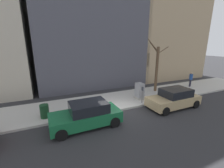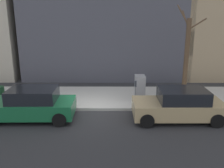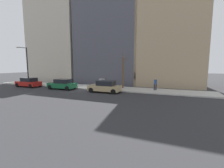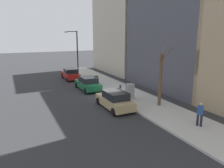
# 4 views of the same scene
# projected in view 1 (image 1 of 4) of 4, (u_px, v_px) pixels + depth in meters

# --- Properties ---
(ground_plane) EXTENTS (120.00, 120.00, 0.00)m
(ground_plane) POSITION_uv_depth(u_px,v_px,m) (119.00, 111.00, 11.24)
(ground_plane) COLOR #2B2B2D
(sidewalk) EXTENTS (4.00, 36.00, 0.15)m
(sidewalk) POSITION_uv_depth(u_px,v_px,m) (108.00, 101.00, 12.98)
(sidewalk) COLOR #B2AFA8
(sidewalk) RESTS_ON ground
(parked_car_tan) EXTENTS (1.95, 4.21, 1.52)m
(parked_car_tan) POSITION_uv_depth(u_px,v_px,m) (174.00, 98.00, 11.80)
(parked_car_tan) COLOR tan
(parked_car_tan) RESTS_ON ground
(parked_car_green) EXTENTS (1.98, 4.23, 1.52)m
(parked_car_green) POSITION_uv_depth(u_px,v_px,m) (87.00, 115.00, 9.08)
(parked_car_green) COLOR #196038
(parked_car_green) RESTS_ON ground
(parking_meter) EXTENTS (0.14, 0.10, 1.35)m
(parking_meter) POSITION_uv_depth(u_px,v_px,m) (142.00, 93.00, 12.32)
(parking_meter) COLOR slate
(parking_meter) RESTS_ON sidewalk
(utility_box) EXTENTS (0.83, 0.61, 1.43)m
(utility_box) POSITION_uv_depth(u_px,v_px,m) (140.00, 91.00, 13.23)
(utility_box) COLOR #A8A399
(utility_box) RESTS_ON sidewalk
(bare_tree) EXTENTS (1.76, 1.31, 5.27)m
(bare_tree) POSITION_uv_depth(u_px,v_px,m) (157.00, 68.00, 15.08)
(bare_tree) COLOR brown
(bare_tree) RESTS_ON sidewalk
(trash_bin) EXTENTS (0.56, 0.56, 0.90)m
(trash_bin) POSITION_uv_depth(u_px,v_px,m) (45.00, 111.00, 9.88)
(trash_bin) COLOR #14381E
(trash_bin) RESTS_ON sidewalk
(pedestrian_near_meter) EXTENTS (0.36, 0.38, 1.66)m
(pedestrian_near_meter) POSITION_uv_depth(u_px,v_px,m) (191.00, 78.00, 17.04)
(pedestrian_near_meter) COLOR #1E1E2D
(pedestrian_near_meter) RESTS_ON sidewalk
(office_block_center) EXTENTS (12.37, 12.37, 16.94)m
(office_block_center) POSITION_uv_depth(u_px,v_px,m) (84.00, 16.00, 19.60)
(office_block_center) COLOR #4C4C56
(office_block_center) RESTS_ON ground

